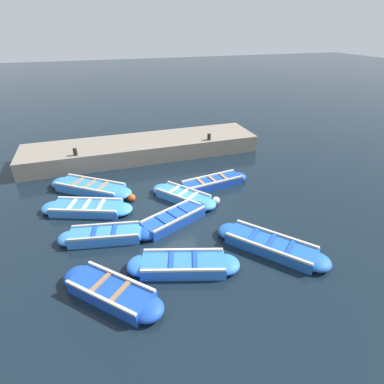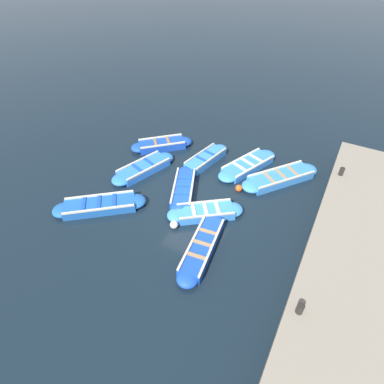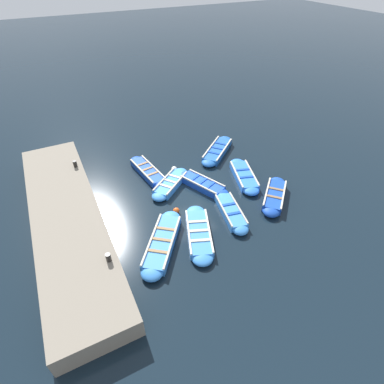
{
  "view_description": "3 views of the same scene",
  "coord_description": "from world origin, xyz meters",
  "px_view_note": "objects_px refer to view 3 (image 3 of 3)",
  "views": [
    {
      "loc": [
        -9.77,
        2.44,
        6.63
      ],
      "look_at": [
        0.48,
        -0.98,
        0.52
      ],
      "focal_mm": 28.0,
      "sensor_mm": 36.0,
      "label": 1
    },
    {
      "loc": [
        4.6,
        -8.53,
        8.84
      ],
      "look_at": [
        -0.08,
        -0.2,
        0.51
      ],
      "focal_mm": 28.0,
      "sensor_mm": 36.0,
      "label": 2
    },
    {
      "loc": [
        5.59,
        11.41,
        10.16
      ],
      "look_at": [
        0.28,
        0.85,
        0.51
      ],
      "focal_mm": 28.0,
      "sensor_mm": 36.0,
      "label": 3
    }
  ],
  "objects_px": {
    "boat_far_corner": "(170,184)",
    "boat_outer_left": "(274,196)",
    "boat_alongside": "(162,243)",
    "boat_centre": "(231,212)",
    "bollard_mid_north": "(108,257)",
    "boat_mid_row": "(217,151)",
    "buoy_orange_near": "(176,211)",
    "boat_tucked": "(199,233)",
    "boat_stern_in": "(202,184)",
    "buoy_yellow_far": "(174,169)",
    "boat_end_of_row": "(244,176)",
    "boat_inner_gap": "(148,172)",
    "bollard_north": "(75,164)"
  },
  "relations": [
    {
      "from": "boat_far_corner",
      "to": "buoy_yellow_far",
      "type": "xyz_separation_m",
      "value": [
        -0.76,
        -1.2,
        -0.01
      ]
    },
    {
      "from": "boat_far_corner",
      "to": "boat_outer_left",
      "type": "distance_m",
      "value": 5.56
    },
    {
      "from": "boat_end_of_row",
      "to": "boat_far_corner",
      "type": "relative_size",
      "value": 1.19
    },
    {
      "from": "boat_far_corner",
      "to": "boat_outer_left",
      "type": "height_order",
      "value": "boat_outer_left"
    },
    {
      "from": "boat_tucked",
      "to": "boat_stern_in",
      "type": "bearing_deg",
      "value": -120.77
    },
    {
      "from": "boat_mid_row",
      "to": "buoy_orange_near",
      "type": "xyz_separation_m",
      "value": [
        4.64,
        3.92,
        -0.02
      ]
    },
    {
      "from": "boat_tucked",
      "to": "buoy_yellow_far",
      "type": "xyz_separation_m",
      "value": [
        -1.08,
        -5.14,
        -0.0
      ]
    },
    {
      "from": "boat_far_corner",
      "to": "boat_centre",
      "type": "relative_size",
      "value": 0.91
    },
    {
      "from": "boat_end_of_row",
      "to": "buoy_yellow_far",
      "type": "bearing_deg",
      "value": -36.74
    },
    {
      "from": "boat_outer_left",
      "to": "bollard_mid_north",
      "type": "height_order",
      "value": "bollard_mid_north"
    },
    {
      "from": "bollard_north",
      "to": "boat_centre",
      "type": "bearing_deg",
      "value": 134.35
    },
    {
      "from": "boat_tucked",
      "to": "buoy_orange_near",
      "type": "distance_m",
      "value": 1.85
    },
    {
      "from": "bollard_north",
      "to": "bollard_mid_north",
      "type": "xyz_separation_m",
      "value": [
        0.0,
        7.1,
        0.0
      ]
    },
    {
      "from": "bollard_north",
      "to": "buoy_orange_near",
      "type": "relative_size",
      "value": 1.1
    },
    {
      "from": "boat_far_corner",
      "to": "bollard_north",
      "type": "distance_m",
      "value": 5.29
    },
    {
      "from": "boat_centre",
      "to": "boat_mid_row",
      "type": "height_order",
      "value": "boat_mid_row"
    },
    {
      "from": "boat_alongside",
      "to": "buoy_yellow_far",
      "type": "relative_size",
      "value": 11.41
    },
    {
      "from": "boat_alongside",
      "to": "bollard_north",
      "type": "height_order",
      "value": "bollard_north"
    },
    {
      "from": "boat_stern_in",
      "to": "boat_centre",
      "type": "bearing_deg",
      "value": 94.61
    },
    {
      "from": "buoy_orange_near",
      "to": "bollard_mid_north",
      "type": "bearing_deg",
      "value": 29.6
    },
    {
      "from": "boat_tucked",
      "to": "boat_far_corner",
      "type": "xyz_separation_m",
      "value": [
        -0.32,
        -3.93,
        0.01
      ]
    },
    {
      "from": "boat_inner_gap",
      "to": "boat_alongside",
      "type": "xyz_separation_m",
      "value": [
        1.29,
        5.37,
        0.0
      ]
    },
    {
      "from": "bollard_north",
      "to": "bollard_mid_north",
      "type": "bearing_deg",
      "value": 90.0
    },
    {
      "from": "bollard_north",
      "to": "buoy_orange_near",
      "type": "height_order",
      "value": "bollard_north"
    },
    {
      "from": "boat_centre",
      "to": "boat_tucked",
      "type": "bearing_deg",
      "value": 15.17
    },
    {
      "from": "boat_stern_in",
      "to": "buoy_yellow_far",
      "type": "height_order",
      "value": "boat_stern_in"
    },
    {
      "from": "boat_stern_in",
      "to": "boat_far_corner",
      "type": "bearing_deg",
      "value": -28.48
    },
    {
      "from": "boat_stern_in",
      "to": "buoy_yellow_far",
      "type": "xyz_separation_m",
      "value": [
        0.77,
        -2.04,
        -0.02
      ]
    },
    {
      "from": "boat_stern_in",
      "to": "bollard_north",
      "type": "distance_m",
      "value": 7.01
    },
    {
      "from": "boat_stern_in",
      "to": "boat_inner_gap",
      "type": "bearing_deg",
      "value": -47.64
    },
    {
      "from": "boat_end_of_row",
      "to": "boat_centre",
      "type": "distance_m",
      "value": 3.13
    },
    {
      "from": "boat_far_corner",
      "to": "bollard_mid_north",
      "type": "height_order",
      "value": "bollard_mid_north"
    },
    {
      "from": "boat_alongside",
      "to": "boat_outer_left",
      "type": "distance_m",
      "value": 6.41
    },
    {
      "from": "boat_tucked",
      "to": "boat_alongside",
      "type": "height_order",
      "value": "boat_alongside"
    },
    {
      "from": "boat_tucked",
      "to": "buoy_yellow_far",
      "type": "bearing_deg",
      "value": -101.82
    },
    {
      "from": "boat_centre",
      "to": "bollard_mid_north",
      "type": "relative_size",
      "value": 9.38
    },
    {
      "from": "boat_tucked",
      "to": "bollard_mid_north",
      "type": "bearing_deg",
      "value": 4.31
    },
    {
      "from": "boat_mid_row",
      "to": "bollard_mid_north",
      "type": "bearing_deg",
      "value": 35.81
    },
    {
      "from": "boat_centre",
      "to": "bollard_mid_north",
      "type": "bearing_deg",
      "value": 8.04
    },
    {
      "from": "boat_inner_gap",
      "to": "bollard_north",
      "type": "height_order",
      "value": "bollard_north"
    },
    {
      "from": "boat_end_of_row",
      "to": "boat_stern_in",
      "type": "bearing_deg",
      "value": -8.71
    },
    {
      "from": "boat_centre",
      "to": "buoy_yellow_far",
      "type": "distance_m",
      "value": 4.68
    },
    {
      "from": "boat_centre",
      "to": "boat_mid_row",
      "type": "bearing_deg",
      "value": -113.87
    },
    {
      "from": "boat_inner_gap",
      "to": "bollard_north",
      "type": "bearing_deg",
      "value": -18.55
    },
    {
      "from": "boat_outer_left",
      "to": "boat_alongside",
      "type": "bearing_deg",
      "value": 2.9
    },
    {
      "from": "boat_far_corner",
      "to": "bollard_mid_north",
      "type": "bearing_deg",
      "value": 44.18
    },
    {
      "from": "boat_end_of_row",
      "to": "boat_mid_row",
      "type": "height_order",
      "value": "boat_end_of_row"
    },
    {
      "from": "boat_inner_gap",
      "to": "bollard_north",
      "type": "xyz_separation_m",
      "value": [
        3.64,
        -1.22,
        0.89
      ]
    },
    {
      "from": "boat_centre",
      "to": "bollard_north",
      "type": "bearing_deg",
      "value": -45.65
    },
    {
      "from": "boat_tucked",
      "to": "bollard_north",
      "type": "height_order",
      "value": "bollard_north"
    }
  ]
}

